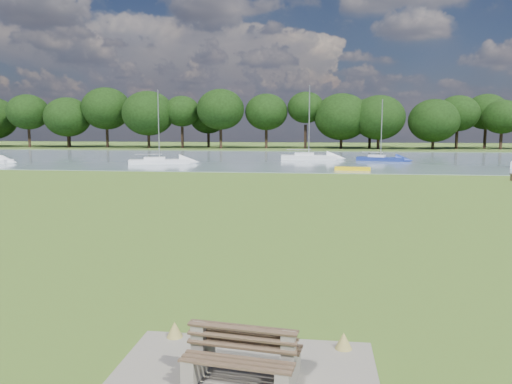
# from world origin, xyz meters

# --- Properties ---
(ground) EXTENTS (220.00, 220.00, 0.00)m
(ground) POSITION_xyz_m (0.00, 0.00, 0.00)
(ground) COLOR olive
(river) EXTENTS (220.00, 40.00, 0.10)m
(river) POSITION_xyz_m (0.00, 42.00, 0.00)
(river) COLOR gray
(river) RESTS_ON ground
(far_bank) EXTENTS (220.00, 20.00, 0.40)m
(far_bank) POSITION_xyz_m (0.00, 72.00, 0.00)
(far_bank) COLOR #4C6626
(far_bank) RESTS_ON ground
(concrete_pad) EXTENTS (4.20, 3.20, 0.10)m
(concrete_pad) POSITION_xyz_m (0.00, -14.00, 0.05)
(concrete_pad) COLOR gray
(concrete_pad) RESTS_ON ground
(bench_pair) EXTENTS (1.84, 1.23, 0.93)m
(bench_pair) POSITION_xyz_m (0.00, -14.00, 0.48)
(bench_pair) COLOR gray
(bench_pair) RESTS_ON concrete_pad
(kayak) EXTENTS (3.28, 1.14, 0.32)m
(kayak) POSITION_xyz_m (4.08, 24.97, 0.21)
(kayak) COLOR yellow
(kayak) RESTS_ON river
(tree_line) EXTENTS (116.84, 8.80, 10.65)m
(tree_line) POSITION_xyz_m (-12.91, 68.00, 6.38)
(tree_line) COLOR black
(tree_line) RESTS_ON far_bank
(sailboat_0) EXTENTS (6.65, 1.94, 8.92)m
(sailboat_0) POSITION_xyz_m (-0.35, 39.74, 0.56)
(sailboat_0) COLOR silver
(sailboat_0) RESTS_ON river
(sailboat_3) EXTENTS (5.63, 3.04, 7.12)m
(sailboat_3) POSITION_xyz_m (8.07, 38.44, 0.47)
(sailboat_3) COLOR navy
(sailboat_3) RESTS_ON river
(sailboat_4) EXTENTS (6.65, 3.57, 7.85)m
(sailboat_4) POSITION_xyz_m (-16.13, 30.64, 0.48)
(sailboat_4) COLOR silver
(sailboat_4) RESTS_ON river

